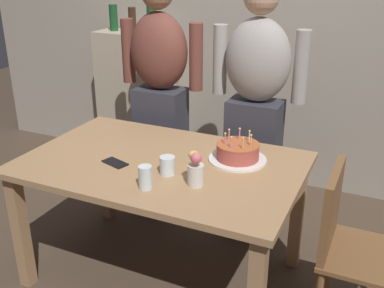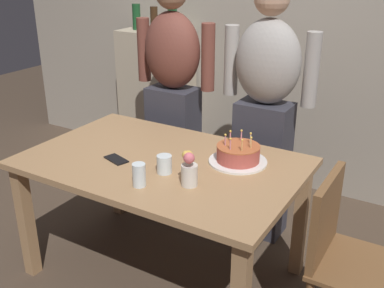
# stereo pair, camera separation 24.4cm
# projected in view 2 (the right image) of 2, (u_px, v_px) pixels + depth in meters

# --- Properties ---
(ground_plane) EXTENTS (10.00, 10.00, 0.00)m
(ground_plane) POSITION_uv_depth(u_px,v_px,m) (165.00, 271.00, 2.77)
(ground_plane) COLOR #47382B
(back_wall) EXTENTS (5.20, 0.10, 2.60)m
(back_wall) POSITION_uv_depth(u_px,v_px,m) (274.00, 22.00, 3.50)
(back_wall) COLOR #9E9384
(back_wall) RESTS_ON ground_plane
(dining_table) EXTENTS (1.50, 0.96, 0.74)m
(dining_table) POSITION_uv_depth(u_px,v_px,m) (162.00, 176.00, 2.53)
(dining_table) COLOR #A37A51
(dining_table) RESTS_ON ground_plane
(birthday_cake) EXTENTS (0.32, 0.32, 0.16)m
(birthday_cake) POSITION_uv_depth(u_px,v_px,m) (238.00, 155.00, 2.44)
(birthday_cake) COLOR white
(birthday_cake) RESTS_ON dining_table
(water_glass_near) EXTENTS (0.07, 0.07, 0.12)m
(water_glass_near) POSITION_uv_depth(u_px,v_px,m) (139.00, 175.00, 2.19)
(water_glass_near) COLOR silver
(water_glass_near) RESTS_ON dining_table
(water_glass_far) EXTENTS (0.08, 0.08, 0.09)m
(water_glass_far) POSITION_uv_depth(u_px,v_px,m) (164.00, 164.00, 2.33)
(water_glass_far) COLOR silver
(water_glass_far) RESTS_ON dining_table
(cell_phone) EXTENTS (0.16, 0.11, 0.01)m
(cell_phone) POSITION_uv_depth(u_px,v_px,m) (116.00, 159.00, 2.49)
(cell_phone) COLOR black
(cell_phone) RESTS_ON dining_table
(flower_vase) EXTENTS (0.08, 0.09, 0.18)m
(flower_vase) POSITION_uv_depth(u_px,v_px,m) (189.00, 168.00, 2.18)
(flower_vase) COLOR silver
(flower_vase) RESTS_ON dining_table
(person_man_bearded) EXTENTS (0.61, 0.27, 1.66)m
(person_man_bearded) POSITION_uv_depth(u_px,v_px,m) (173.00, 94.00, 3.19)
(person_man_bearded) COLOR #33333D
(person_man_bearded) RESTS_ON ground_plane
(person_woman_cardigan) EXTENTS (0.61, 0.27, 1.66)m
(person_woman_cardigan) POSITION_uv_depth(u_px,v_px,m) (265.00, 110.00, 2.87)
(person_woman_cardigan) COLOR #33333D
(person_woman_cardigan) RESTS_ON ground_plane
(dining_chair) EXTENTS (0.42, 0.42, 0.87)m
(dining_chair) POSITION_uv_depth(u_px,v_px,m) (343.00, 252.00, 2.09)
(dining_chair) COLOR brown
(dining_chair) RESTS_ON ground_plane
(shelf_cabinet) EXTENTS (0.64, 0.30, 1.44)m
(shelf_cabinet) POSITION_uv_depth(u_px,v_px,m) (157.00, 98.00, 4.06)
(shelf_cabinet) COLOR tan
(shelf_cabinet) RESTS_ON ground_plane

